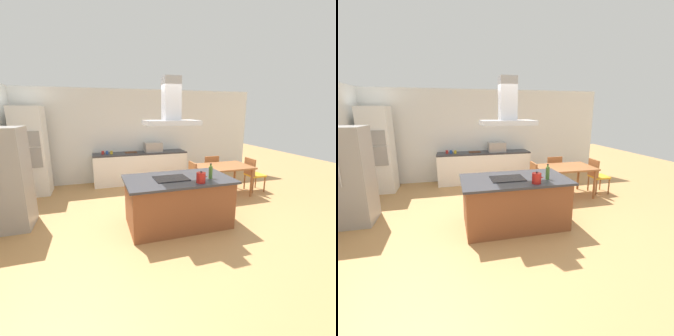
% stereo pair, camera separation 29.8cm
% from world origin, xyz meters
% --- Properties ---
extents(ground, '(16.00, 16.00, 0.00)m').
position_xyz_m(ground, '(0.00, 1.50, 0.00)').
color(ground, tan).
extents(wall_back, '(7.20, 0.10, 2.70)m').
position_xyz_m(wall_back, '(0.00, 3.25, 1.35)').
color(wall_back, white).
rests_on(wall_back, ground).
extents(kitchen_island, '(1.92, 1.10, 0.90)m').
position_xyz_m(kitchen_island, '(0.00, 0.00, 0.45)').
color(kitchen_island, brown).
rests_on(kitchen_island, ground).
extents(cooktop, '(0.60, 0.44, 0.01)m').
position_xyz_m(cooktop, '(-0.14, 0.00, 0.91)').
color(cooktop, black).
rests_on(cooktop, kitchen_island).
extents(tea_kettle, '(0.21, 0.16, 0.20)m').
position_xyz_m(tea_kettle, '(0.27, -0.38, 0.99)').
color(tea_kettle, '#B21E19').
rests_on(tea_kettle, kitchen_island).
extents(olive_oil_bottle, '(0.07, 0.07, 0.27)m').
position_xyz_m(olive_oil_bottle, '(0.55, -0.19, 1.02)').
color(olive_oil_bottle, '#47722D').
rests_on(olive_oil_bottle, kitchen_island).
extents(back_counter, '(2.70, 0.62, 0.90)m').
position_xyz_m(back_counter, '(-0.13, 2.88, 0.45)').
color(back_counter, white).
rests_on(back_counter, ground).
extents(countertop_microwave, '(0.50, 0.38, 0.28)m').
position_xyz_m(countertop_microwave, '(0.25, 2.88, 1.04)').
color(countertop_microwave, '#9E9993').
rests_on(countertop_microwave, back_counter).
extents(coffee_mug_red, '(0.08, 0.08, 0.09)m').
position_xyz_m(coffee_mug_red, '(-1.20, 2.91, 0.95)').
color(coffee_mug_red, red).
rests_on(coffee_mug_red, back_counter).
extents(coffee_mug_blue, '(0.08, 0.08, 0.09)m').
position_xyz_m(coffee_mug_blue, '(-1.09, 2.89, 0.95)').
color(coffee_mug_blue, '#2D56B2').
rests_on(coffee_mug_blue, back_counter).
extents(coffee_mug_yellow, '(0.08, 0.08, 0.09)m').
position_xyz_m(coffee_mug_yellow, '(-0.97, 2.85, 0.95)').
color(coffee_mug_yellow, gold).
rests_on(coffee_mug_yellow, back_counter).
extents(cutting_board, '(0.34, 0.24, 0.02)m').
position_xyz_m(cutting_board, '(-0.40, 2.93, 0.91)').
color(cutting_board, '#59331E').
rests_on(cutting_board, back_counter).
extents(wall_oven_stack, '(0.70, 0.66, 2.20)m').
position_xyz_m(wall_oven_stack, '(-2.90, 2.65, 1.10)').
color(wall_oven_stack, white).
rests_on(wall_oven_stack, ground).
extents(refrigerator, '(0.80, 0.73, 1.82)m').
position_xyz_m(refrigerator, '(-2.98, 0.79, 0.91)').
color(refrigerator, '#9E9993').
rests_on(refrigerator, ground).
extents(dining_table, '(1.40, 0.90, 0.75)m').
position_xyz_m(dining_table, '(1.61, 1.19, 0.67)').
color(dining_table, '#995B33').
rests_on(dining_table, ground).
extents(chair_at_left_end, '(0.42, 0.42, 0.89)m').
position_xyz_m(chair_at_left_end, '(0.70, 1.19, 0.51)').
color(chair_at_left_end, gold).
rests_on(chair_at_left_end, ground).
extents(chair_at_right_end, '(0.42, 0.42, 0.89)m').
position_xyz_m(chair_at_right_end, '(2.53, 1.19, 0.51)').
color(chair_at_right_end, gold).
rests_on(chair_at_right_end, ground).
extents(chair_facing_back_wall, '(0.42, 0.42, 0.89)m').
position_xyz_m(chair_facing_back_wall, '(1.61, 1.86, 0.51)').
color(chair_facing_back_wall, gold).
rests_on(chair_facing_back_wall, ground).
extents(range_hood, '(0.90, 0.55, 0.78)m').
position_xyz_m(range_hood, '(-0.14, 0.00, 2.10)').
color(range_hood, '#ADADB2').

